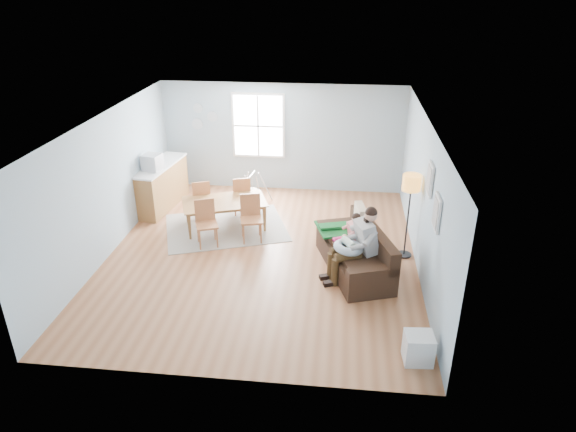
# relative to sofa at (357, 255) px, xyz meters

# --- Properties ---
(room) EXTENTS (8.40, 9.40, 3.90)m
(room) POSITION_rel_sofa_xyz_m (-1.86, 0.37, 2.12)
(room) COLOR brown
(window) EXTENTS (1.32, 0.08, 1.62)m
(window) POSITION_rel_sofa_xyz_m (-2.46, 3.83, 1.35)
(window) COLOR silver
(window) RESTS_ON room
(pictures) EXTENTS (0.05, 1.34, 0.74)m
(pictures) POSITION_rel_sofa_xyz_m (1.11, -0.68, 1.55)
(pictures) COLOR silver
(pictures) RESTS_ON room
(wall_plates) EXTENTS (0.67, 0.02, 0.66)m
(wall_plates) POSITION_rel_sofa_xyz_m (-3.86, 3.84, 1.53)
(wall_plates) COLOR #9AABB9
(wall_plates) RESTS_ON room
(sofa) EXTENTS (1.51, 2.27, 0.85)m
(sofa) POSITION_rel_sofa_xyz_m (0.00, 0.00, 0.00)
(sofa) COLOR black
(sofa) RESTS_ON room
(green_throw) EXTENTS (1.14, 1.01, 0.04)m
(green_throw) POSITION_rel_sofa_xyz_m (-0.30, 0.64, 0.24)
(green_throw) COLOR #145B29
(green_throw) RESTS_ON sofa
(beige_pillow) EXTENTS (0.24, 0.54, 0.52)m
(beige_pillow) POSITION_rel_sofa_xyz_m (0.03, 0.59, 0.48)
(beige_pillow) COLOR tan
(beige_pillow) RESTS_ON sofa
(father) EXTENTS (1.07, 0.72, 1.40)m
(father) POSITION_rel_sofa_xyz_m (-0.03, -0.33, 0.44)
(father) COLOR #9C9C9F
(father) RESTS_ON sofa
(nursing_pillow) EXTENTS (0.72, 0.71, 0.22)m
(nursing_pillow) POSITION_rel_sofa_xyz_m (-0.18, -0.38, 0.35)
(nursing_pillow) COLOR #A8BED3
(nursing_pillow) RESTS_ON father
(infant) EXTENTS (0.27, 0.39, 0.15)m
(infant) POSITION_rel_sofa_xyz_m (-0.20, -0.34, 0.45)
(infant) COLOR silver
(infant) RESTS_ON nursing_pillow
(toddler) EXTENTS (0.57, 0.42, 0.84)m
(toddler) POSITION_rel_sofa_xyz_m (-0.14, 0.17, 0.42)
(toddler) COLOR silver
(toddler) RESTS_ON sofa
(floor_lamp) EXTENTS (0.34, 0.34, 1.69)m
(floor_lamp) POSITION_rel_sofa_xyz_m (0.94, 0.63, 1.10)
(floor_lamp) COLOR black
(floor_lamp) RESTS_ON room
(storage_cube) EXTENTS (0.43, 0.39, 0.45)m
(storage_cube) POSITION_rel_sofa_xyz_m (0.83, -2.47, -0.08)
(storage_cube) COLOR silver
(storage_cube) RESTS_ON room
(rug) EXTENTS (3.04, 2.67, 0.01)m
(rug) POSITION_rel_sofa_xyz_m (-2.83, 1.44, -0.29)
(rug) COLOR gray
(rug) RESTS_ON room
(dining_table) EXTENTS (2.00, 1.53, 0.62)m
(dining_table) POSITION_rel_sofa_xyz_m (-2.83, 1.44, 0.01)
(dining_table) COLOR brown
(dining_table) RESTS_ON rug
(chair_sw) EXTENTS (0.56, 0.56, 0.95)m
(chair_sw) POSITION_rel_sofa_xyz_m (-3.05, 0.70, 0.24)
(chair_sw) COLOR #975434
(chair_sw) RESTS_ON rug
(chair_se) EXTENTS (0.53, 0.53, 0.97)m
(chair_se) POSITION_rel_sofa_xyz_m (-2.18, 1.01, 0.26)
(chair_se) COLOR #975434
(chair_se) RESTS_ON rug
(chair_nw) EXTENTS (0.54, 0.54, 0.92)m
(chair_nw) POSITION_rel_sofa_xyz_m (-3.47, 1.88, 0.22)
(chair_nw) COLOR #975434
(chair_nw) RESTS_ON rug
(chair_ne) EXTENTS (0.53, 0.53, 0.92)m
(chair_ne) POSITION_rel_sofa_xyz_m (-2.61, 2.19, 0.22)
(chair_ne) COLOR #975434
(chair_ne) RESTS_ON rug
(counter) EXTENTS (0.78, 1.94, 1.06)m
(counter) POSITION_rel_sofa_xyz_m (-4.56, 2.41, 0.23)
(counter) COLOR brown
(counter) RESTS_ON room
(monitor) EXTENTS (0.45, 0.43, 0.36)m
(monitor) POSITION_rel_sofa_xyz_m (-4.59, 2.05, 0.94)
(monitor) COLOR #AFAFB4
(monitor) RESTS_ON counter
(baby_swing) EXTENTS (0.87, 0.88, 0.80)m
(baby_swing) POSITION_rel_sofa_xyz_m (-2.45, 2.71, 0.06)
(baby_swing) COLOR #AFAFB4
(baby_swing) RESTS_ON room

